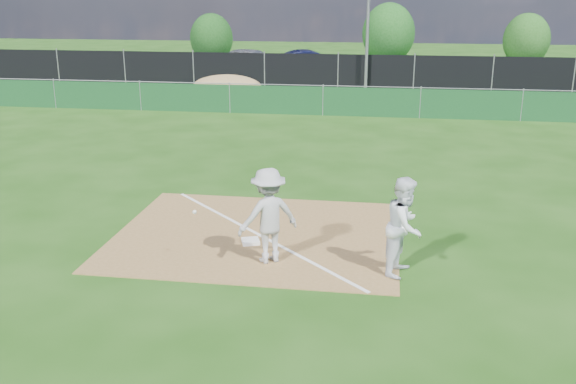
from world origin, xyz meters
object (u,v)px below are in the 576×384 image
object	(u,v)px
car_left	(252,61)
tree_right	(526,40)
car_mid	(311,63)
play_at_first	(268,216)
light_pole	(368,11)
runner	(405,226)
tree_left	(211,38)
first_base	(251,241)
car_right	(457,68)
tree_mid	(388,33)

from	to	relation	value
car_left	tree_right	distance (m)	18.61
car_mid	play_at_first	bearing A→B (deg)	166.03
light_pole	car_mid	world-z (taller)	light_pole
runner	tree_right	distance (m)	35.90
play_at_first	runner	bearing A→B (deg)	-2.70
tree_left	first_base	bearing A→B (deg)	-73.51
play_at_first	light_pole	bearing A→B (deg)	87.52
car_mid	car_left	bearing A→B (deg)	72.89
light_pole	car_right	world-z (taller)	light_pole
car_left	tree_right	xyz separation A→B (m)	(17.56, 6.08, 1.05)
car_mid	tree_left	bearing A→B (deg)	39.38
first_base	tree_left	size ratio (longest dim) A/B	0.10
tree_left	tree_mid	xyz separation A→B (m)	(12.24, 1.27, 0.38)
car_left	play_at_first	bearing A→B (deg)	-148.57
first_base	runner	world-z (taller)	runner
light_pole	first_base	xyz separation A→B (m)	(-1.54, -22.22, -3.94)
tree_right	tree_left	bearing A→B (deg)	-176.47
car_mid	tree_right	xyz separation A→B (m)	(13.86, 5.94, 1.10)
car_mid	tree_mid	size ratio (longest dim) A/B	1.07
car_left	tree_mid	distance (m)	10.42
runner	first_base	bearing A→B (deg)	90.83
tree_left	car_mid	bearing A→B (deg)	-31.46
tree_mid	car_left	bearing A→B (deg)	-144.31
light_pole	tree_mid	bearing A→B (deg)	84.72
tree_right	car_left	bearing A→B (deg)	-160.91
car_mid	tree_left	distance (m)	8.92
car_right	car_mid	bearing A→B (deg)	88.12
light_pole	first_base	world-z (taller)	light_pole
play_at_first	car_mid	size ratio (longest dim) A/B	0.46
first_base	car_right	distance (m)	28.71
car_left	tree_left	world-z (taller)	tree_left
runner	tree_right	world-z (taller)	tree_right
car_mid	tree_right	world-z (taller)	tree_right
car_left	tree_right	world-z (taller)	tree_right
car_right	tree_right	size ratio (longest dim) A/B	1.13
tree_mid	tree_right	distance (m)	9.18
car_left	tree_mid	world-z (taller)	tree_mid
light_pole	car_left	bearing A→B (deg)	142.79
play_at_first	car_mid	bearing A→B (deg)	95.20
first_base	car_mid	xyz separation A→B (m)	(-2.08, 27.91, 0.70)
tree_mid	tree_right	xyz separation A→B (m)	(9.17, 0.05, -0.33)
car_right	tree_right	xyz separation A→B (m)	(4.98, 5.97, 1.26)
car_left	tree_left	distance (m)	6.20
first_base	tree_left	distance (m)	33.98
play_at_first	tree_left	world-z (taller)	tree_left
tree_mid	tree_right	bearing A→B (deg)	0.33
first_base	tree_mid	distance (m)	33.97
first_base	car_mid	world-z (taller)	car_mid
car_left	tree_left	bearing A→B (deg)	57.98
play_at_first	runner	world-z (taller)	play_at_first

